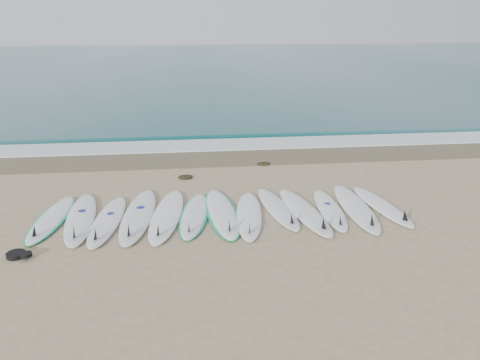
{
  "coord_description": "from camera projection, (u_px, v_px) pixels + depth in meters",
  "views": [
    {
      "loc": [
        -0.66,
        -8.96,
        3.93
      ],
      "look_at": [
        0.48,
        0.99,
        0.4
      ],
      "focal_mm": 35.0,
      "sensor_mm": 36.0,
      "label": 1
    }
  ],
  "objects": [
    {
      "name": "surfboard_0",
      "position": [
        51.0,
        219.0,
        9.45
      ],
      "size": [
        0.78,
        2.47,
        0.31
      ],
      "rotation": [
        0.0,
        0.0,
        -0.08
      ],
      "color": "white",
      "rests_on": "ground"
    },
    {
      "name": "leash_coil",
      "position": [
        18.0,
        255.0,
        8.03
      ],
      "size": [
        0.46,
        0.36,
        0.11
      ],
      "color": "black",
      "rests_on": "ground"
    },
    {
      "name": "surfboard_11",
      "position": [
        357.0,
        208.0,
        9.94
      ],
      "size": [
        0.69,
        2.77,
        0.35
      ],
      "rotation": [
        0.0,
        0.0,
        -0.04
      ],
      "color": "white",
      "rests_on": "ground"
    },
    {
      "name": "surfboard_10",
      "position": [
        331.0,
        210.0,
        9.87
      ],
      "size": [
        0.62,
        2.33,
        0.3
      ],
      "rotation": [
        0.0,
        0.0,
        -0.06
      ],
      "color": "white",
      "rests_on": "ground"
    },
    {
      "name": "surfboard_6",
      "position": [
        222.0,
        213.0,
        9.73
      ],
      "size": [
        0.83,
        2.73,
        0.34
      ],
      "rotation": [
        0.0,
        0.0,
        0.07
      ],
      "color": "white",
      "rests_on": "ground"
    },
    {
      "name": "surfboard_2",
      "position": [
        107.0,
        221.0,
        9.32
      ],
      "size": [
        0.72,
        2.57,
        0.32
      ],
      "rotation": [
        0.0,
        0.0,
        -0.08
      ],
      "color": "white",
      "rests_on": "ground"
    },
    {
      "name": "surfboard_9",
      "position": [
        305.0,
        212.0,
        9.75
      ],
      "size": [
        0.91,
        2.71,
        0.34
      ],
      "rotation": [
        0.0,
        0.0,
        0.14
      ],
      "color": "white",
      "rests_on": "ground"
    },
    {
      "name": "seaweed_near",
      "position": [
        185.0,
        177.0,
        11.94
      ],
      "size": [
        0.38,
        0.3,
        0.07
      ],
      "primitive_type": "ellipsoid",
      "color": "black",
      "rests_on": "ground"
    },
    {
      "name": "surfboard_4",
      "position": [
        166.0,
        216.0,
        9.55
      ],
      "size": [
        0.91,
        2.86,
        0.36
      ],
      "rotation": [
        0.0,
        0.0,
        -0.12
      ],
      "color": "white",
      "rests_on": "ground"
    },
    {
      "name": "surfboard_1",
      "position": [
        80.0,
        219.0,
        9.42
      ],
      "size": [
        0.81,
        2.76,
        0.35
      ],
      "rotation": [
        0.0,
        0.0,
        0.09
      ],
      "color": "white",
      "rests_on": "ground"
    },
    {
      "name": "ground",
      "position": [
        223.0,
        214.0,
        9.77
      ],
      "size": [
        120.0,
        120.0,
        0.0
      ],
      "primitive_type": "plane",
      "color": "tan"
    },
    {
      "name": "foam_band",
      "position": [
        209.0,
        145.0,
        14.92
      ],
      "size": [
        120.0,
        1.4,
        0.04
      ],
      "primitive_type": "cube",
      "color": "silver",
      "rests_on": "ground"
    },
    {
      "name": "wet_sand_band",
      "position": [
        212.0,
        158.0,
        13.61
      ],
      "size": [
        120.0,
        1.8,
        0.01
      ],
      "primitive_type": "cube",
      "color": "brown",
      "rests_on": "ground"
    },
    {
      "name": "ocean",
      "position": [
        193.0,
        64.0,
        40.22
      ],
      "size": [
        120.0,
        55.0,
        0.03
      ],
      "primitive_type": "cube",
      "color": "#21575C",
      "rests_on": "ground"
    },
    {
      "name": "surfboard_7",
      "position": [
        249.0,
        215.0,
        9.59
      ],
      "size": [
        0.83,
        2.58,
        0.32
      ],
      "rotation": [
        0.0,
        0.0,
        -0.12
      ],
      "color": "white",
      "rests_on": "ground"
    },
    {
      "name": "surfboard_8",
      "position": [
        278.0,
        209.0,
        9.93
      ],
      "size": [
        0.81,
        2.47,
        0.31
      ],
      "rotation": [
        0.0,
        0.0,
        0.13
      ],
      "color": "white",
      "rests_on": "ground"
    },
    {
      "name": "surfboard_12",
      "position": [
        383.0,
        206.0,
        10.05
      ],
      "size": [
        0.8,
        2.45,
        0.31
      ],
      "rotation": [
        0.0,
        0.0,
        0.13
      ],
      "color": "white",
      "rests_on": "ground"
    },
    {
      "name": "seaweed_far",
      "position": [
        264.0,
        164.0,
        13.01
      ],
      "size": [
        0.37,
        0.28,
        0.07
      ],
      "primitive_type": "ellipsoid",
      "color": "black",
      "rests_on": "ground"
    },
    {
      "name": "wave_crest",
      "position": [
        207.0,
        133.0,
        16.32
      ],
      "size": [
        120.0,
        1.0,
        0.1
      ],
      "primitive_type": "cube",
      "color": "#21575C",
      "rests_on": "ground"
    },
    {
      "name": "surfboard_3",
      "position": [
        138.0,
        216.0,
        9.55
      ],
      "size": [
        0.8,
        2.92,
        0.37
      ],
      "rotation": [
        0.0,
        0.0,
        -0.07
      ],
      "color": "white",
      "rests_on": "ground"
    },
    {
      "name": "surfboard_5",
      "position": [
        194.0,
        215.0,
        9.63
      ],
      "size": [
        0.89,
        2.44,
        0.3
      ],
      "rotation": [
        0.0,
        0.0,
        -0.14
      ],
      "color": "white",
      "rests_on": "ground"
    }
  ]
}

